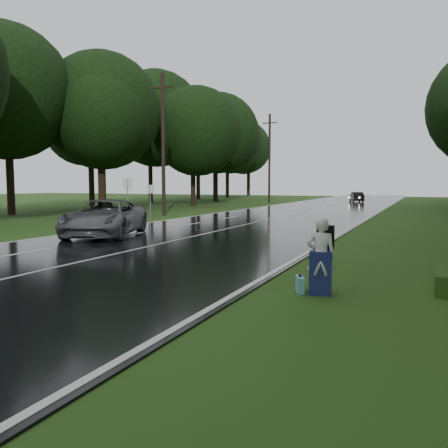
# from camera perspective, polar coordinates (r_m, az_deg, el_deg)

# --- Properties ---
(ground) EXTENTS (160.00, 160.00, 0.00)m
(ground) POSITION_cam_1_polar(r_m,az_deg,el_deg) (13.24, -22.16, -5.66)
(ground) COLOR #254614
(ground) RESTS_ON ground
(road) EXTENTS (12.00, 140.00, 0.04)m
(road) POSITION_cam_1_polar(r_m,az_deg,el_deg) (30.55, 6.03, 0.64)
(road) COLOR black
(road) RESTS_ON ground
(lane_center) EXTENTS (0.12, 140.00, 0.01)m
(lane_center) POSITION_cam_1_polar(r_m,az_deg,el_deg) (30.55, 6.03, 0.68)
(lane_center) COLOR silver
(lane_center) RESTS_ON road
(grey_car) EXTENTS (4.64, 6.46, 1.63)m
(grey_car) POSITION_cam_1_polar(r_m,az_deg,el_deg) (21.12, -14.78, 0.78)
(grey_car) COLOR #4E5154
(grey_car) RESTS_ON road
(far_car) EXTENTS (2.44, 4.06, 1.26)m
(far_car) POSITION_cam_1_polar(r_m,az_deg,el_deg) (60.87, 16.33, 3.29)
(far_car) COLOR black
(far_car) RESTS_ON road
(hitchhiker) EXTENTS (0.67, 0.62, 1.68)m
(hitchhiker) POSITION_cam_1_polar(r_m,az_deg,el_deg) (9.96, 12.11, -4.30)
(hitchhiker) COLOR silver
(hitchhiker) RESTS_ON ground
(suitcase) EXTENTS (0.32, 0.52, 0.35)m
(suitcase) POSITION_cam_1_polar(r_m,az_deg,el_deg) (10.18, 9.53, -7.51)
(suitcase) COLOR #53A3A3
(suitcase) RESTS_ON ground
(utility_pole_mid) EXTENTS (1.80, 0.28, 10.45)m
(utility_pole_mid) POSITION_cam_1_polar(r_m,az_deg,el_deg) (34.25, -7.56, 1.07)
(utility_pole_mid) COLOR black
(utility_pole_mid) RESTS_ON ground
(utility_pole_far) EXTENTS (1.80, 0.28, 10.90)m
(utility_pole_far) POSITION_cam_1_polar(r_m,az_deg,el_deg) (56.80, 5.69, 2.68)
(utility_pole_far) COLOR black
(utility_pole_far) RESTS_ON ground
(road_sign_a) EXTENTS (0.65, 0.10, 2.70)m
(road_sign_a) POSITION_cam_1_polar(r_m,az_deg,el_deg) (28.34, -11.97, 0.17)
(road_sign_a) COLOR white
(road_sign_a) RESTS_ON ground
(road_sign_b) EXTENTS (0.55, 0.10, 2.31)m
(road_sign_b) POSITION_cam_1_polar(r_m,az_deg,el_deg) (30.36, -9.23, 0.53)
(road_sign_b) COLOR white
(road_sign_b) RESTS_ON ground
(tree_left_d) EXTENTS (9.25, 9.25, 14.45)m
(tree_left_d) POSITION_cam_1_polar(r_m,az_deg,el_deg) (39.77, -15.02, 1.49)
(tree_left_d) COLOR black
(tree_left_d) RESTS_ON ground
(tree_left_e) EXTENTS (8.30, 8.30, 12.97)m
(tree_left_e) POSITION_cam_1_polar(r_m,az_deg,el_deg) (48.92, -3.90, 2.30)
(tree_left_e) COLOR black
(tree_left_e) RESTS_ON ground
(tree_left_f) EXTENTS (9.67, 9.67, 15.11)m
(tree_left_f) POSITION_cam_1_polar(r_m,az_deg,el_deg) (60.54, -1.08, 2.85)
(tree_left_f) COLOR black
(tree_left_f) RESTS_ON ground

